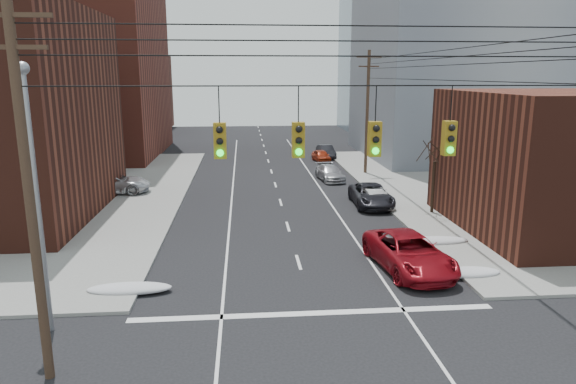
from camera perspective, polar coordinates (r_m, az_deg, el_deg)
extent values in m
cube|color=maroon|center=(63.44, -25.94, 17.20)|extent=(24.00, 20.00, 30.00)
cube|color=#481E15|center=(88.60, -20.65, 10.24)|extent=(22.00, 18.00, 12.00)
cube|color=gray|center=(60.69, 19.66, 15.60)|extent=(22.00, 20.00, 25.00)
cube|color=gray|center=(85.64, 13.51, 13.98)|extent=(20.00, 18.00, 22.00)
cylinder|color=#473323|center=(15.94, -26.77, -0.81)|extent=(0.28, 0.28, 11.00)
cube|color=#473323|center=(15.65, -28.66, 16.90)|extent=(2.20, 0.12, 0.12)
cube|color=#473323|center=(15.59, -28.33, 13.99)|extent=(1.80, 0.12, 0.12)
cylinder|color=#473323|center=(46.84, 8.79, 8.61)|extent=(0.28, 0.28, 11.00)
cube|color=#473323|center=(46.74, 9.00, 14.61)|extent=(2.20, 0.12, 0.12)
cube|color=#473323|center=(46.72, 8.97, 13.63)|extent=(1.80, 0.12, 0.12)
cylinder|color=black|center=(14.62, 5.16, 11.68)|extent=(17.00, 0.04, 0.04)
cylinder|color=black|center=(14.43, -7.68, 9.62)|extent=(0.03, 0.03, 1.00)
cube|color=olive|center=(14.52, -7.56, 5.68)|extent=(0.35, 0.30, 1.00)
sphere|color=black|center=(14.31, -7.63, 6.86)|extent=(0.20, 0.20, 0.20)
sphere|color=black|center=(14.35, -7.59, 5.59)|extent=(0.20, 0.20, 0.20)
sphere|color=#0CE526|center=(14.39, -7.55, 4.33)|extent=(0.20, 0.20, 0.20)
cylinder|color=black|center=(14.50, 1.17, 9.74)|extent=(0.03, 0.03, 1.00)
cube|color=olive|center=(14.59, 1.15, 5.82)|extent=(0.35, 0.30, 1.00)
sphere|color=black|center=(14.38, 1.23, 7.00)|extent=(0.20, 0.20, 0.20)
sphere|color=black|center=(14.42, 1.22, 5.73)|extent=(0.20, 0.20, 0.20)
sphere|color=#0CE526|center=(14.46, 1.21, 4.48)|extent=(0.20, 0.20, 0.20)
cylinder|color=black|center=(14.89, 9.74, 9.65)|extent=(0.03, 0.03, 1.00)
cube|color=olive|center=(14.98, 9.59, 5.83)|extent=(0.35, 0.30, 1.00)
sphere|color=black|center=(14.78, 9.80, 6.98)|extent=(0.20, 0.20, 0.20)
sphere|color=black|center=(14.82, 9.75, 5.74)|extent=(0.20, 0.20, 0.20)
sphere|color=#0CE526|center=(14.86, 9.71, 4.52)|extent=(0.20, 0.20, 0.20)
cylinder|color=black|center=(15.59, 17.69, 9.37)|extent=(0.03, 0.03, 1.00)
cube|color=olive|center=(15.67, 17.44, 5.72)|extent=(0.35, 0.30, 1.00)
sphere|color=black|center=(15.48, 17.76, 6.82)|extent=(0.20, 0.20, 0.20)
sphere|color=black|center=(15.52, 17.68, 5.64)|extent=(0.20, 0.20, 0.20)
sphere|color=#0CE526|center=(15.56, 17.60, 4.47)|extent=(0.20, 0.20, 0.20)
cylinder|color=gray|center=(19.24, -26.01, -1.64)|extent=(0.18, 0.18, 9.00)
sphere|color=gray|center=(18.73, -27.43, 12.12)|extent=(0.44, 0.44, 0.44)
cylinder|color=black|center=(34.41, 15.82, 0.43)|extent=(0.20, 0.20, 3.50)
cylinder|color=black|center=(34.25, 16.59, 4.28)|extent=(0.27, 0.82, 1.19)
cylinder|color=black|center=(34.60, 16.09, 4.54)|extent=(1.17, 0.54, 1.38)
cylinder|color=black|center=(34.52, 14.98, 4.64)|extent=(1.44, 1.00, 1.48)
cylinder|color=black|center=(33.92, 15.40, 4.27)|extent=(0.17, 0.84, 1.19)
cylinder|color=black|center=(33.45, 15.60, 4.29)|extent=(0.82, 0.99, 1.40)
cylinder|color=black|center=(33.22, 16.70, 4.23)|extent=(1.74, 0.21, 1.43)
cylinder|color=black|center=(33.91, 16.72, 4.19)|extent=(0.48, 0.73, 1.20)
ellipsoid|color=silver|center=(22.69, -17.20, -10.21)|extent=(3.50, 1.08, 0.42)
ellipsoid|color=silver|center=(24.72, 19.34, -8.44)|extent=(3.00, 1.08, 0.42)
ellipsoid|color=silver|center=(28.62, 15.69, -5.26)|extent=(4.00, 1.08, 0.42)
imported|color=maroon|center=(24.64, 13.31, -6.56)|extent=(3.45, 6.26, 1.66)
imported|color=#A09FA4|center=(25.94, 11.82, -5.92)|extent=(2.00, 3.95, 1.29)
imported|color=silver|center=(35.64, 9.71, -0.71)|extent=(1.71, 3.86, 1.23)
imported|color=black|center=(35.99, 9.23, -0.35)|extent=(2.62, 5.42, 1.49)
imported|color=#A3A2A7|center=(44.28, 4.68, 2.13)|extent=(2.32, 4.64, 1.30)
imported|color=#99270D|center=(53.81, 3.71, 4.03)|extent=(1.84, 3.73, 1.22)
imported|color=black|center=(56.38, 4.24, 4.51)|extent=(1.72, 4.25, 1.37)
imported|color=silver|center=(36.69, -24.04, -0.89)|extent=(4.51, 2.54, 1.41)
imported|color=silver|center=(40.83, -18.92, 0.94)|extent=(5.71, 2.98, 1.53)
imported|color=black|center=(38.69, -29.10, -0.63)|extent=(5.77, 3.82, 1.55)
imported|color=silver|center=(39.04, -26.02, -0.23)|extent=(4.79, 3.23, 1.52)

